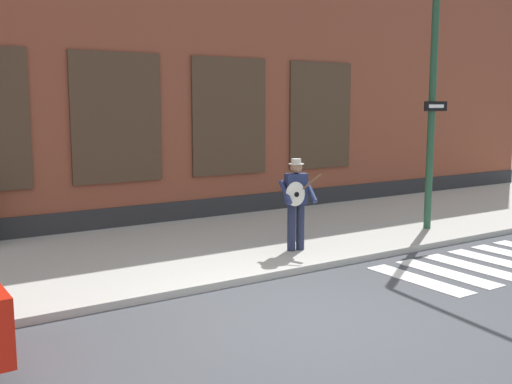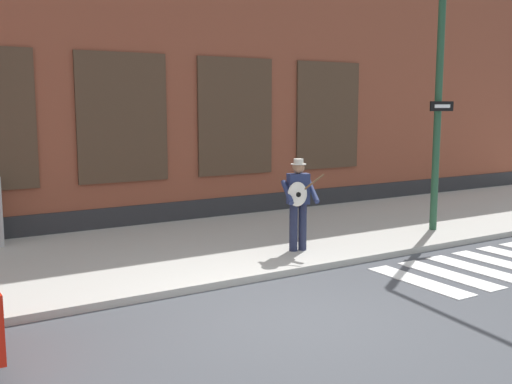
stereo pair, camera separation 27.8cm
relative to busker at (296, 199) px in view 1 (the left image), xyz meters
The scene contains 6 objects.
ground_plane 3.34m from the busker, 126.96° to the right, with size 160.00×160.00×0.00m, color #424449.
sidewalk 2.59m from the busker, 143.03° to the left, with size 28.00×4.78×0.11m.
building_backdrop 6.65m from the busker, 108.13° to the left, with size 28.00×4.06×7.36m.
crosswalk 3.99m from the busker, 35.96° to the right, with size 5.20×1.90×0.01m.
busker is the anchor object (origin of this frame).
traffic_light 4.47m from the busker, 17.20° to the right, with size 0.76×3.01×5.25m.
Camera 1 is at (-4.51, -5.97, 2.72)m, focal length 42.00 mm.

